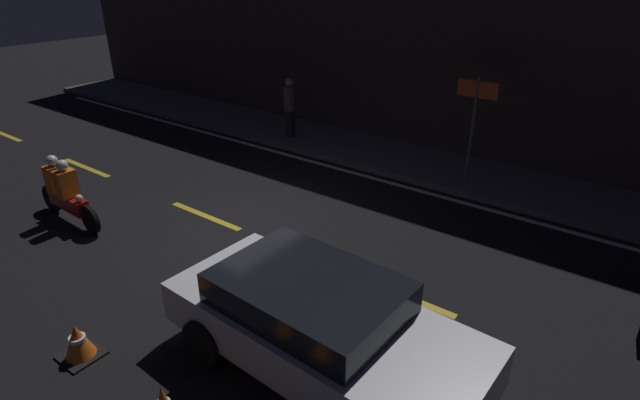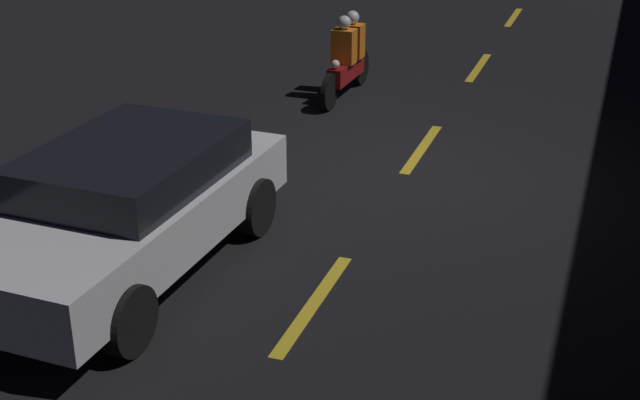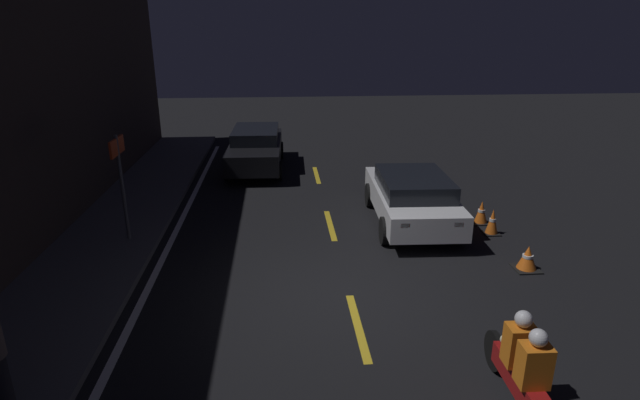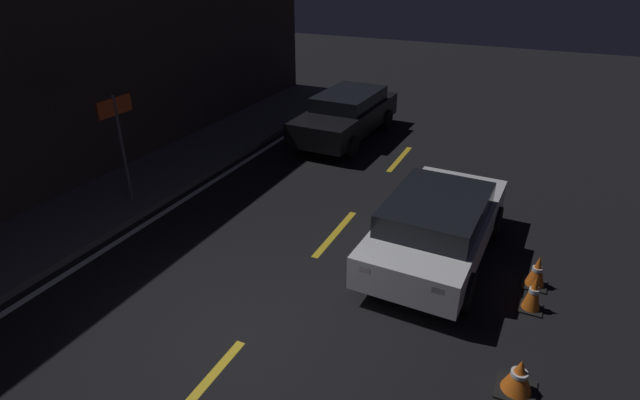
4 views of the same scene
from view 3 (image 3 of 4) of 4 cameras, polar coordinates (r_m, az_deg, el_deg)
ground_plane at (r=9.42m, az=3.40°, el=-10.87°), size 56.00×56.00×0.00m
raised_curb at (r=10.12m, az=-27.75°, el=-10.55°), size 28.00×2.31×0.13m
lane_dash_c at (r=8.58m, az=4.36°, el=-14.17°), size 2.00×0.14×0.01m
lane_dash_d at (r=12.55m, az=1.18°, el=-2.87°), size 2.00×0.14×0.01m
lane_dash_e at (r=16.79m, az=-0.39°, el=2.87°), size 2.00×0.14×0.01m
lane_solid_kerb at (r=9.69m, az=-19.87°, el=-11.17°), size 25.20×0.14×0.01m
sedan_white at (r=12.61m, az=10.42°, el=0.41°), size 4.21×2.03×1.32m
van_black at (r=17.59m, az=-7.34°, el=5.99°), size 4.61×1.94×1.38m
motorcycle at (r=7.12m, az=22.16°, el=-17.36°), size 2.13×0.38×1.36m
traffic_cone_near at (r=11.08m, az=22.63°, el=-6.16°), size 0.51×0.51×0.52m
traffic_cone_mid at (r=12.61m, az=19.10°, el=-2.39°), size 0.37×0.37×0.63m
traffic_cone_far at (r=13.22m, az=17.96°, el=-1.37°), size 0.41×0.41×0.58m
shop_sign at (r=11.73m, az=-21.93°, el=3.49°), size 0.90×0.08×2.40m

